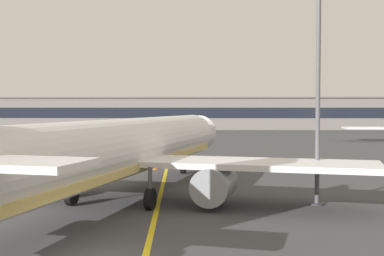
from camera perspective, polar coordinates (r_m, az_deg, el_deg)
The scene contains 5 objects.
taxiway_centreline at distance 50.49m, azimuth -2.90°, elevation -4.63°, with size 0.30×180.00×0.01m, color yellow.
airliner_foreground at distance 32.77m, azimuth -7.98°, elevation -2.51°, with size 32.26×41.08×11.65m.
apron_lamp_post at distance 32.47m, azimuth 14.09°, elevation 4.59°, with size 2.24×0.90×14.26m.
safety_cone_by_nose_gear at distance 49.99m, azimuth -4.18°, elevation -4.41°, with size 0.44×0.44×0.55m.
terminal_building at distance 142.96m, azimuth 0.07°, elevation 1.68°, with size 122.15×12.40×8.99m.
Camera 1 is at (4.20, -19.94, 6.12)m, focal length 47.08 mm.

